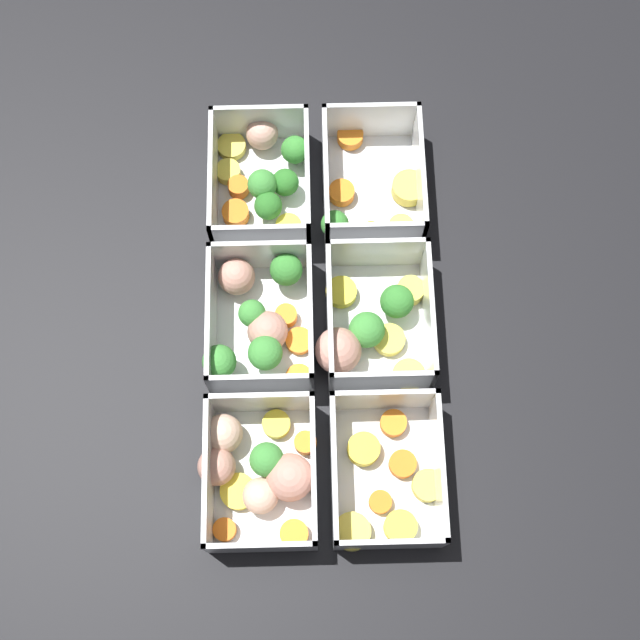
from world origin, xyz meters
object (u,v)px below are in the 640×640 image
(container_near_center, at_px, (259,320))
(container_far_center, at_px, (371,326))
(container_far_left, at_px, (371,187))
(container_far_right, at_px, (386,477))
(container_near_right, at_px, (259,471))
(container_near_left, at_px, (264,178))

(container_near_center, relative_size, container_far_center, 0.97)
(container_far_left, relative_size, container_far_right, 1.02)
(container_near_right, xyz_separation_m, container_far_center, (-0.15, 0.12, 0.00))
(container_near_left, xyz_separation_m, container_near_center, (0.17, -0.01, 0.00))
(container_near_center, height_order, container_far_center, same)
(container_far_center, distance_m, container_far_right, 0.16)
(container_far_right, bearing_deg, container_near_left, -160.09)
(container_near_left, xyz_separation_m, container_far_center, (0.17, 0.11, 0.00))
(container_near_left, relative_size, container_near_center, 1.09)
(container_near_center, bearing_deg, container_far_center, 85.83)
(container_near_left, height_order, container_near_right, same)
(container_far_left, distance_m, container_far_center, 0.16)
(container_near_center, distance_m, container_far_right, 0.21)
(container_near_left, relative_size, container_far_left, 1.02)
(container_near_right, relative_size, container_far_center, 0.98)
(container_near_left, distance_m, container_far_left, 0.12)
(container_near_center, height_order, container_near_right, same)
(container_near_left, xyz_separation_m, container_near_right, (0.32, -0.01, 0.00))
(container_near_left, xyz_separation_m, container_far_right, (0.33, 0.12, -0.00))
(container_near_center, bearing_deg, container_near_right, -0.22)
(container_near_right, bearing_deg, container_far_left, 158.25)
(container_far_left, xyz_separation_m, container_far_right, (0.32, 0.00, -0.00))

